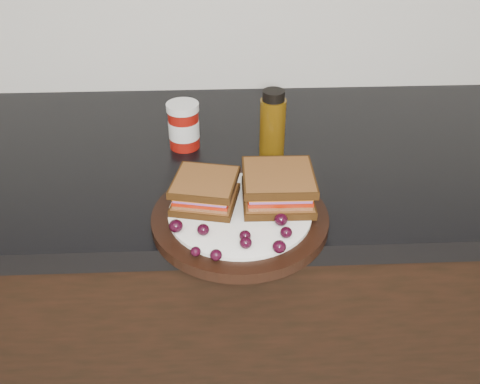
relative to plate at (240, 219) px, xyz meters
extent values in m
cube|color=black|center=(-0.14, 0.24, -0.48)|extent=(3.96, 0.58, 0.86)
cube|color=black|center=(-0.14, 0.24, -0.03)|extent=(3.98, 0.60, 0.04)
cylinder|color=black|center=(0.00, 0.00, 0.00)|extent=(0.28, 0.28, 0.02)
ellipsoid|color=black|center=(-0.10, -0.05, 0.02)|extent=(0.02, 0.02, 0.02)
ellipsoid|color=black|center=(-0.06, -0.06, 0.02)|extent=(0.02, 0.02, 0.02)
ellipsoid|color=black|center=(-0.07, -0.10, 0.02)|extent=(0.02, 0.02, 0.01)
ellipsoid|color=black|center=(-0.04, -0.11, 0.02)|extent=(0.02, 0.02, 0.02)
ellipsoid|color=black|center=(0.00, -0.09, 0.02)|extent=(0.02, 0.02, 0.02)
ellipsoid|color=black|center=(0.00, -0.07, 0.02)|extent=(0.02, 0.02, 0.02)
ellipsoid|color=black|center=(0.05, -0.10, 0.02)|extent=(0.02, 0.02, 0.02)
ellipsoid|color=black|center=(0.06, -0.07, 0.02)|extent=(0.02, 0.02, 0.02)
ellipsoid|color=black|center=(0.06, -0.04, 0.02)|extent=(0.02, 0.02, 0.02)
ellipsoid|color=black|center=(0.05, -0.01, 0.02)|extent=(0.02, 0.02, 0.02)
ellipsoid|color=black|center=(0.07, 0.02, 0.02)|extent=(0.02, 0.02, 0.02)
ellipsoid|color=black|center=(0.06, 0.02, 0.02)|extent=(0.02, 0.02, 0.02)
ellipsoid|color=black|center=(0.05, 0.05, 0.02)|extent=(0.02, 0.02, 0.02)
ellipsoid|color=black|center=(-0.08, 0.05, 0.02)|extent=(0.02, 0.02, 0.02)
ellipsoid|color=black|center=(-0.09, 0.01, 0.02)|extent=(0.02, 0.02, 0.01)
ellipsoid|color=black|center=(-0.07, 0.00, 0.02)|extent=(0.02, 0.02, 0.02)
ellipsoid|color=black|center=(-0.05, 0.05, 0.02)|extent=(0.02, 0.02, 0.02)
ellipsoid|color=black|center=(-0.06, 0.03, 0.02)|extent=(0.02, 0.02, 0.02)
ellipsoid|color=black|center=(-0.09, 0.00, 0.02)|extent=(0.02, 0.02, 0.02)
cylinder|color=maroon|center=(-0.10, 0.26, 0.04)|extent=(0.08, 0.08, 0.09)
cylinder|color=#4C3207|center=(0.07, 0.21, 0.06)|extent=(0.05, 0.05, 0.13)
camera|label=1|loc=(-0.03, -0.68, 0.51)|focal=40.00mm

